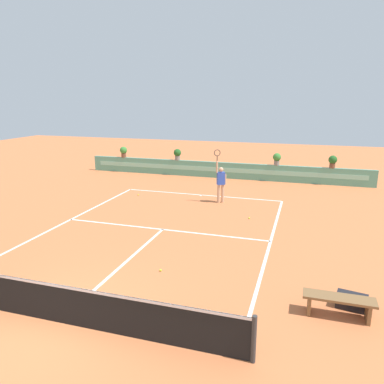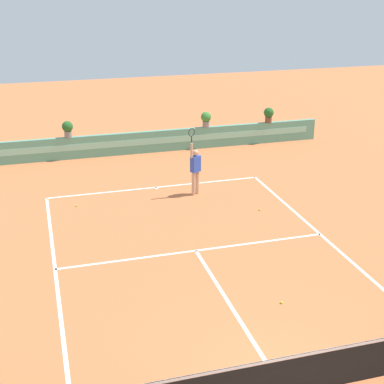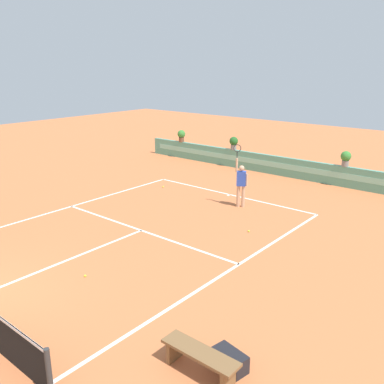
# 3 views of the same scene
# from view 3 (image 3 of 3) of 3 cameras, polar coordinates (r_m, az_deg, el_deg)

# --- Properties ---
(ground_plane) EXTENTS (60.00, 60.00, 0.00)m
(ground_plane) POSITION_cam_3_polar(r_m,az_deg,el_deg) (14.75, -8.01, -5.63)
(ground_plane) COLOR #C66B3D
(court_lines) EXTENTS (8.32, 11.94, 0.01)m
(court_lines) POSITION_cam_3_polar(r_m,az_deg,el_deg) (15.20, -6.02, -4.83)
(court_lines) COLOR white
(court_lines) RESTS_ON ground
(back_wall_barrier) EXTENTS (18.00, 0.21, 1.00)m
(back_wall_barrier) POSITION_cam_3_polar(r_m,az_deg,el_deg) (22.56, 11.73, 3.48)
(back_wall_barrier) COLOR #599E84
(back_wall_barrier) RESTS_ON ground
(bench_courtside) EXTENTS (1.60, 0.44, 0.51)m
(bench_courtside) POSITION_cam_3_polar(r_m,az_deg,el_deg) (8.45, 1.10, -21.42)
(bench_courtside) COLOR brown
(bench_courtside) RESTS_ON ground
(gear_bag) EXTENTS (0.75, 0.48, 0.36)m
(gear_bag) POSITION_cam_3_polar(r_m,az_deg,el_deg) (8.73, 5.16, -21.70)
(gear_bag) COLOR black
(gear_bag) RESTS_ON ground
(tennis_player) EXTENTS (0.56, 0.36, 2.58)m
(tennis_player) POSITION_cam_3_polar(r_m,az_deg,el_deg) (17.11, 6.65, 1.34)
(tennis_player) COLOR tan
(tennis_player) RESTS_ON ground
(tennis_ball_near_baseline) EXTENTS (0.07, 0.07, 0.07)m
(tennis_ball_near_baseline) POSITION_cam_3_polar(r_m,az_deg,el_deg) (12.18, -14.26, -10.94)
(tennis_ball_near_baseline) COLOR #CCE033
(tennis_ball_near_baseline) RESTS_ON ground
(tennis_ball_mid_court) EXTENTS (0.07, 0.07, 0.07)m
(tennis_ball_mid_court) POSITION_cam_3_polar(r_m,az_deg,el_deg) (14.88, 7.68, -5.26)
(tennis_ball_mid_court) COLOR #CCE033
(tennis_ball_mid_court) RESTS_ON ground
(tennis_ball_by_sideline) EXTENTS (0.07, 0.07, 0.07)m
(tennis_ball_by_sideline) POSITION_cam_3_polar(r_m,az_deg,el_deg) (20.03, -3.93, 0.72)
(tennis_ball_by_sideline) COLOR #CCE033
(tennis_ball_by_sideline) RESTS_ON ground
(potted_plant_left) EXTENTS (0.48, 0.48, 0.72)m
(potted_plant_left) POSITION_cam_3_polar(r_m,az_deg,el_deg) (23.83, 5.66, 6.71)
(potted_plant_left) COLOR gray
(potted_plant_left) RESTS_ON back_wall_barrier
(potted_plant_right) EXTENTS (0.48, 0.48, 0.72)m
(potted_plant_right) POSITION_cam_3_polar(r_m,az_deg,el_deg) (21.04, 20.09, 4.38)
(potted_plant_right) COLOR gray
(potted_plant_right) RESTS_ON back_wall_barrier
(potted_plant_far_left) EXTENTS (0.48, 0.48, 0.72)m
(potted_plant_far_left) POSITION_cam_3_polar(r_m,az_deg,el_deg) (26.16, -1.44, 7.70)
(potted_plant_far_left) COLOR brown
(potted_plant_far_left) RESTS_ON back_wall_barrier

